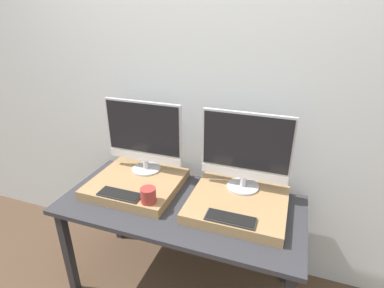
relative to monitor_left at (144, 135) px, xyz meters
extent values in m
cube|color=silver|center=(0.34, 0.21, 0.27)|extent=(8.00, 0.04, 2.60)
cube|color=#2D2D33|center=(0.34, -0.21, -0.34)|extent=(1.50, 0.70, 0.03)
cube|color=#232328|center=(-0.34, -0.50, -0.69)|extent=(0.05, 0.05, 0.68)
cube|color=#232328|center=(-0.34, 0.08, -0.69)|extent=(0.05, 0.05, 0.68)
cube|color=#232328|center=(1.03, 0.08, -0.69)|extent=(0.05, 0.05, 0.68)
cube|color=#99754C|center=(0.00, -0.15, -0.29)|extent=(0.57, 0.52, 0.06)
cylinder|color=#B2B2B7|center=(0.00, 0.00, -0.26)|extent=(0.20, 0.20, 0.01)
cylinder|color=#B2B2B7|center=(0.00, 0.00, -0.22)|extent=(0.04, 0.04, 0.06)
cube|color=#B2B2B7|center=(0.00, 0.00, 0.02)|extent=(0.55, 0.02, 0.43)
cube|color=black|center=(0.00, -0.01, 0.05)|extent=(0.52, 0.00, 0.34)
cube|color=silver|center=(0.00, -0.01, -0.16)|extent=(0.54, 0.00, 0.06)
cube|color=#2D2D2D|center=(0.00, -0.35, -0.26)|extent=(0.27, 0.10, 0.01)
cube|color=black|center=(0.00, -0.35, -0.25)|extent=(0.26, 0.09, 0.00)
cylinder|color=#9E332D|center=(0.20, -0.35, -0.22)|extent=(0.09, 0.09, 0.09)
cube|color=#99754C|center=(0.69, -0.15, -0.29)|extent=(0.57, 0.52, 0.06)
cylinder|color=#B2B2B7|center=(0.69, 0.00, -0.26)|extent=(0.20, 0.20, 0.01)
cylinder|color=#B2B2B7|center=(0.69, 0.00, -0.22)|extent=(0.04, 0.04, 0.06)
cube|color=#B2B2B7|center=(0.69, 0.00, 0.02)|extent=(0.55, 0.02, 0.43)
cube|color=black|center=(0.69, -0.01, 0.05)|extent=(0.52, 0.00, 0.34)
cube|color=silver|center=(0.69, -0.01, -0.16)|extent=(0.54, 0.00, 0.06)
cube|color=#2D2D2D|center=(0.69, -0.35, -0.26)|extent=(0.27, 0.10, 0.01)
cube|color=black|center=(0.69, -0.35, -0.25)|extent=(0.26, 0.09, 0.00)
camera|label=1|loc=(0.93, -1.65, 0.77)|focal=28.00mm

